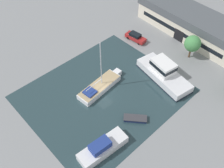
{
  "coord_description": "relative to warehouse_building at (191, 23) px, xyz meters",
  "views": [
    {
      "loc": [
        22.07,
        -18.83,
        33.85
      ],
      "look_at": [
        0.0,
        1.99,
        1.0
      ],
      "focal_mm": 40.0,
      "sensor_mm": 36.0,
      "label": 1
    }
  ],
  "objects": [
    {
      "name": "ground_plane",
      "position": [
        0.12,
        -26.08,
        -2.74
      ],
      "size": [
        440.0,
        440.0,
        0.0
      ],
      "primitive_type": "plane",
      "color": "gray"
    },
    {
      "name": "water_canal",
      "position": [
        0.12,
        -26.08,
        -2.73
      ],
      "size": [
        22.8,
        26.58,
        0.01
      ],
      "primitive_type": "cube",
      "color": "#23383D",
      "rests_on": "ground"
    },
    {
      "name": "warehouse_building",
      "position": [
        0.0,
        0.0,
        0.0
      ],
      "size": [
        25.99,
        9.23,
        5.4
      ],
      "rotation": [
        0.0,
        0.0,
        -0.05
      ],
      "color": "beige",
      "rests_on": "ground"
    },
    {
      "name": "quay_tree_near_building",
      "position": [
        4.74,
        -6.76,
        0.67
      ],
      "size": [
        3.25,
        3.25,
        5.05
      ],
      "color": "brown",
      "rests_on": "ground"
    },
    {
      "name": "parked_car",
      "position": [
        -6.65,
        -10.65,
        -1.9
      ],
      "size": [
        4.89,
        2.16,
        1.67
      ],
      "rotation": [
        0.0,
        0.0,
        4.81
      ],
      "color": "maroon",
      "rests_on": "ground"
    },
    {
      "name": "sailboat_moored",
      "position": [
        -1.23,
        -25.78,
        -2.13
      ],
      "size": [
        3.56,
        10.01,
        10.11
      ],
      "rotation": [
        0.0,
        0.0,
        0.09
      ],
      "color": "white",
      "rests_on": "water_canal"
    },
    {
      "name": "motor_cruiser",
      "position": [
        4.82,
        -15.38,
        -1.39
      ],
      "size": [
        11.91,
        6.01,
        3.75
      ],
      "rotation": [
        0.0,
        0.0,
        1.4
      ],
      "color": "silver",
      "rests_on": "water_canal"
    },
    {
      "name": "small_dinghy",
      "position": [
        7.8,
        -26.14,
        -2.45
      ],
      "size": [
        3.78,
        3.56,
        0.55
      ],
      "rotation": [
        0.0,
        0.0,
        2.29
      ],
      "color": "#19234C",
      "rests_on": "water_canal"
    },
    {
      "name": "cabin_boat",
      "position": [
        8.29,
        -33.72,
        -1.8
      ],
      "size": [
        3.18,
        7.9,
        2.51
      ],
      "rotation": [
        0.0,
        0.0,
        -0.09
      ],
      "color": "silver",
      "rests_on": "water_canal"
    }
  ]
}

